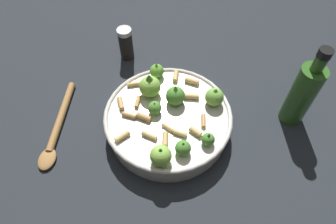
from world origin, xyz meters
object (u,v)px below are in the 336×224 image
object	(u,v)px
cooking_pan	(168,119)
olive_oil_bottle	(302,94)
pepper_shaker	(126,44)
wooden_spoon	(57,128)

from	to	relation	value
cooking_pan	olive_oil_bottle	xyz separation A→B (m)	(0.26, 0.10, 0.05)
pepper_shaker	cooking_pan	bearing A→B (deg)	-50.04
cooking_pan	pepper_shaker	distance (m)	0.25
olive_oil_bottle	wooden_spoon	xyz separation A→B (m)	(-0.50, -0.17, -0.08)
pepper_shaker	olive_oil_bottle	world-z (taller)	olive_oil_bottle
cooking_pan	olive_oil_bottle	size ratio (longest dim) A/B	1.34
olive_oil_bottle	wooden_spoon	bearing A→B (deg)	-161.62
cooking_pan	olive_oil_bottle	distance (m)	0.29
pepper_shaker	wooden_spoon	distance (m)	0.28
wooden_spoon	cooking_pan	bearing A→B (deg)	16.25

